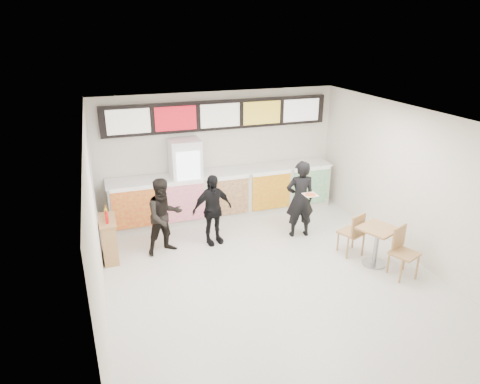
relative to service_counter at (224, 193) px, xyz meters
name	(u,v)px	position (x,y,z in m)	size (l,w,h in m)	color
floor	(273,278)	(0.00, -3.09, -0.57)	(7.00, 7.00, 0.00)	beige
ceiling	(278,120)	(0.00, -3.09, 2.43)	(7.00, 7.00, 0.00)	white
wall_back	(219,153)	(0.00, 0.41, 0.93)	(6.00, 6.00, 0.00)	silver
wall_left	(96,230)	(-3.00, -3.09, 0.93)	(7.00, 7.00, 0.00)	silver
wall_right	(416,186)	(3.00, -3.09, 0.93)	(7.00, 7.00, 0.00)	silver
service_counter	(224,193)	(0.00, 0.00, 0.00)	(5.56, 0.77, 1.14)	silver
menu_board	(220,115)	(0.00, 0.32, 1.88)	(5.50, 0.14, 0.70)	black
drinks_fridge	(186,181)	(-0.93, 0.02, 0.43)	(0.70, 0.67, 2.00)	white
mirror_panel	(92,168)	(-2.99, -0.64, 1.18)	(0.01, 2.00, 1.50)	#B2B7BF
customer_main	(300,199)	(1.25, -1.62, 0.30)	(0.64, 0.42, 1.75)	black
customer_left	(164,216)	(-1.71, -1.42, 0.24)	(0.79, 0.61, 1.62)	black
customer_mid	(212,210)	(-0.67, -1.34, 0.21)	(0.91, 0.38, 1.56)	black
pizza_slice	(310,194)	(1.25, -2.07, 0.58)	(0.36, 0.36, 0.02)	beige
cafe_table	(377,239)	(2.12, -3.25, -0.02)	(1.03, 1.67, 0.95)	#A8874D
condiment_ledge	(109,239)	(-2.82, -1.33, -0.13)	(0.32, 0.78, 1.04)	#A8874D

